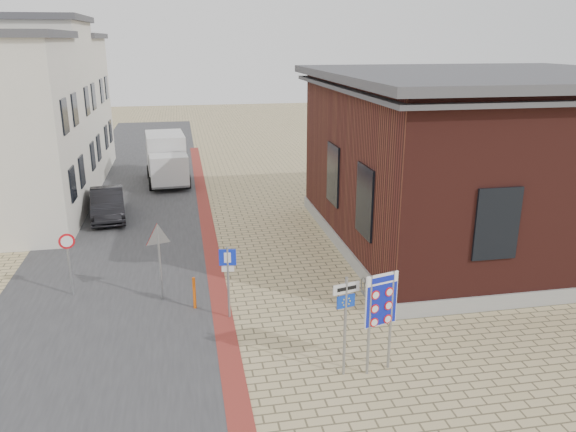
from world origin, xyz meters
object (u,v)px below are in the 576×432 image
object	(u,v)px
border_sign	(381,302)
essen_sign	(346,311)
sedan	(108,204)
box_truck	(167,158)
parking_sign	(228,271)
bollard	(194,293)

from	to	relation	value
border_sign	essen_sign	distance (m)	0.90
sedan	border_sign	xyz separation A→B (m)	(8.04, -14.37, 1.20)
sedan	box_truck	xyz separation A→B (m)	(2.63, 6.51, 0.73)
essen_sign	box_truck	bearing A→B (deg)	88.17
sedan	border_sign	size ratio (longest dim) A/B	1.58
border_sign	essen_sign	world-z (taller)	border_sign
essen_sign	parking_sign	xyz separation A→B (m)	(-2.51, 3.50, -0.23)
sedan	box_truck	distance (m)	7.06
essen_sign	sedan	bearing A→B (deg)	102.42
sedan	bollard	distance (m)	10.71
box_truck	essen_sign	bearing A→B (deg)	-82.06
box_truck	parking_sign	world-z (taller)	box_truck
box_truck	border_sign	world-z (taller)	box_truck
essen_sign	parking_sign	bearing A→B (deg)	111.62
essen_sign	bollard	distance (m)	5.68
box_truck	essen_sign	size ratio (longest dim) A/B	2.05
box_truck	border_sign	distance (m)	21.57
box_truck	essen_sign	xyz separation A→B (m)	(4.53, -20.88, 0.33)
sedan	essen_sign	world-z (taller)	essen_sign
sedan	box_truck	size ratio (longest dim) A/B	0.78
essen_sign	bollard	xyz separation A→B (m)	(-3.51, 4.30, -1.23)
box_truck	bollard	bearing A→B (deg)	-90.77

